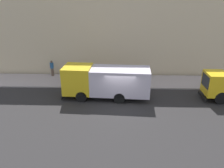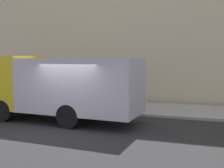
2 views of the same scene
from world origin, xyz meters
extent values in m
plane|color=#292828|center=(0.00, 0.00, 0.00)|extent=(80.00, 80.00, 0.00)
cube|color=#AEA1A2|center=(4.82, 0.00, 0.06)|extent=(3.64, 30.00, 0.12)
cube|color=beige|center=(7.14, 0.00, 5.16)|extent=(0.50, 30.00, 10.32)
cube|color=yellow|center=(1.21, 3.66, 1.65)|extent=(2.48, 2.50, 2.36)
cube|color=black|center=(1.27, 4.82, 1.93)|extent=(1.97, 0.18, 1.32)
cube|color=silver|center=(0.99, -0.03, 1.59)|extent=(2.63, 5.16, 2.24)
cube|color=black|center=(1.28, 4.90, 0.26)|extent=(2.25, 0.25, 0.24)
cylinder|color=black|center=(0.16, 3.25, 0.47)|extent=(0.36, 0.96, 0.94)
cylinder|color=black|center=(2.20, 3.13, 0.47)|extent=(0.36, 0.96, 0.94)
cylinder|color=black|center=(-0.03, 0.03, 0.47)|extent=(0.36, 0.96, 0.94)
cylinder|color=black|center=(2.01, -0.09, 0.47)|extent=(0.36, 0.96, 0.94)
cube|color=yellow|center=(0.92, -8.10, 1.51)|extent=(1.93, 1.69, 1.92)
cube|color=black|center=(0.92, -7.27, 1.74)|extent=(1.61, 0.07, 1.08)
cube|color=black|center=(0.92, -7.19, 0.30)|extent=(1.84, 0.13, 0.24)
cylinder|color=black|center=(0.11, -8.43, 0.55)|extent=(0.30, 1.10, 1.10)
cylinder|color=black|center=(1.73, -8.43, 0.55)|extent=(0.30, 1.10, 1.10)
cylinder|color=#3D3E4E|center=(4.65, 4.50, 0.57)|extent=(0.39, 0.39, 0.89)
cylinder|color=#1F2A29|center=(4.65, 4.50, 1.32)|extent=(0.52, 0.52, 0.62)
sphere|color=olive|center=(4.65, 4.50, 1.75)|extent=(0.23, 0.23, 0.23)
cylinder|color=brown|center=(6.10, 7.40, 0.56)|extent=(0.41, 0.41, 0.89)
cylinder|color=#27578C|center=(6.10, 7.40, 1.31)|extent=(0.55, 0.55, 0.60)
sphere|color=brown|center=(6.10, 7.40, 1.73)|extent=(0.24, 0.24, 0.24)
cylinder|color=brown|center=(4.09, 5.49, 0.57)|extent=(0.40, 0.40, 0.90)
cylinder|color=#265F8C|center=(4.09, 5.49, 1.30)|extent=(0.53, 0.53, 0.56)
sphere|color=#9D6952|center=(4.09, 5.49, 1.69)|extent=(0.22, 0.22, 0.22)
camera|label=1|loc=(-16.97, 0.11, 8.72)|focal=35.94mm
camera|label=2|loc=(-9.44, -4.88, 2.69)|focal=43.95mm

